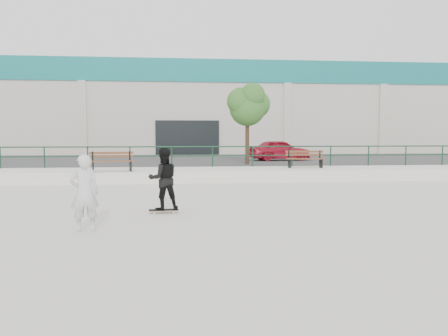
{
  "coord_description": "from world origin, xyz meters",
  "views": [
    {
      "loc": [
        -0.59,
        -10.61,
        2.1
      ],
      "look_at": [
        0.68,
        2.0,
        1.12
      ],
      "focal_mm": 35.0,
      "sensor_mm": 36.0,
      "label": 1
    }
  ],
  "objects": [
    {
      "name": "ground",
      "position": [
        0.0,
        0.0,
        0.0
      ],
      "size": [
        120.0,
        120.0,
        0.0
      ],
      "primitive_type": "plane",
      "color": "silver",
      "rests_on": "ground"
    },
    {
      "name": "bench_right",
      "position": [
        5.38,
        9.8,
        0.91
      ],
      "size": [
        1.86,
        0.67,
        0.84
      ],
      "rotation": [
        0.0,
        0.0,
        -0.08
      ],
      "color": "#58311E",
      "rests_on": "ledge"
    },
    {
      "name": "standing_skater",
      "position": [
        -1.04,
        1.06,
        0.92
      ],
      "size": [
        0.92,
        0.79,
        1.65
      ],
      "primitive_type": "imported",
      "rotation": [
        0.0,
        0.0,
        3.37
      ],
      "color": "black",
      "rests_on": "skateboard"
    },
    {
      "name": "ledge",
      "position": [
        0.0,
        9.5,
        0.25
      ],
      "size": [
        30.0,
        3.0,
        0.5
      ],
      "primitive_type": "cube",
      "color": "beige",
      "rests_on": "ground"
    },
    {
      "name": "parking_strip",
      "position": [
        0.0,
        18.0,
        0.25
      ],
      "size": [
        60.0,
        14.0,
        0.5
      ],
      "primitive_type": "cube",
      "color": "#3B3B3B",
      "rests_on": "ground"
    },
    {
      "name": "bench_left",
      "position": [
        -3.53,
        8.56,
        0.93
      ],
      "size": [
        1.95,
        0.92,
        0.87
      ],
      "rotation": [
        0.0,
        0.0,
        0.21
      ],
      "color": "#58311E",
      "rests_on": "ledge"
    },
    {
      "name": "commercial_building",
      "position": [
        -0.0,
        31.99,
        4.58
      ],
      "size": [
        44.2,
        16.33,
        8.0
      ],
      "color": "beige",
      "rests_on": "ground"
    },
    {
      "name": "skateboard",
      "position": [
        -1.04,
        1.06,
        0.07
      ],
      "size": [
        0.79,
        0.26,
        0.09
      ],
      "rotation": [
        0.0,
        0.0,
        0.07
      ],
      "color": "black",
      "rests_on": "ground"
    },
    {
      "name": "tree",
      "position": [
        3.05,
        12.65,
        3.72
      ],
      "size": [
        2.42,
        2.15,
        4.3
      ],
      "color": "#3E2A1F",
      "rests_on": "parking_strip"
    },
    {
      "name": "red_car",
      "position": [
        5.54,
        15.84,
        1.14
      ],
      "size": [
        3.91,
        1.96,
        1.28
      ],
      "primitive_type": "imported",
      "rotation": [
        0.0,
        0.0,
        1.69
      ],
      "color": "#B1152B",
      "rests_on": "parking_strip"
    },
    {
      "name": "railing",
      "position": [
        -0.0,
        10.8,
        1.24
      ],
      "size": [
        28.0,
        0.06,
        1.03
      ],
      "color": "#153A25",
      "rests_on": "ledge"
    },
    {
      "name": "seated_skater",
      "position": [
        -2.65,
        -0.99,
        0.84
      ],
      "size": [
        0.69,
        0.53,
        1.68
      ],
      "primitive_type": "imported",
      "rotation": [
        0.0,
        0.0,
        3.37
      ],
      "color": "silver",
      "rests_on": "ground"
    }
  ]
}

